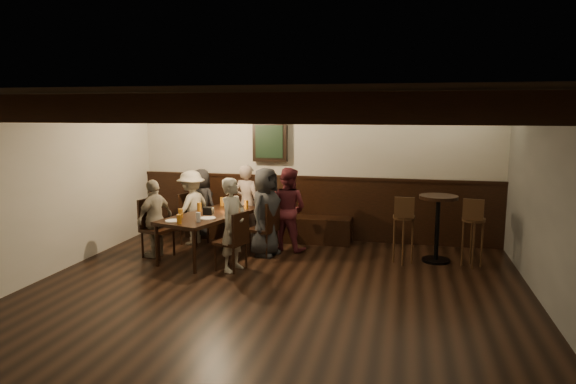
% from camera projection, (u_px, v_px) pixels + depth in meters
% --- Properties ---
extents(room, '(7.00, 7.00, 7.00)m').
position_uv_depth(room, '(282.00, 190.00, 8.02)').
color(room, black).
rests_on(room, ground).
extents(dining_table, '(1.28, 1.96, 0.68)m').
position_uv_depth(dining_table, '(210.00, 217.00, 8.13)').
color(dining_table, black).
rests_on(dining_table, floor).
extents(chair_left_near, '(0.50, 0.50, 0.88)m').
position_uv_depth(chair_left_near, '(194.00, 229.00, 8.91)').
color(chair_left_near, black).
rests_on(chair_left_near, floor).
extents(chair_left_far, '(0.52, 0.52, 0.93)m').
position_uv_depth(chair_left_far, '(157.00, 239.00, 8.13)').
color(chair_left_far, black).
rests_on(chair_left_far, floor).
extents(chair_right_near, '(0.49, 0.49, 0.88)m').
position_uv_depth(chair_right_near, '(264.00, 238.00, 8.23)').
color(chair_right_near, black).
rests_on(chair_right_near, floor).
extents(chair_right_far, '(0.49, 0.49, 0.86)m').
position_uv_depth(chair_right_far, '(232.00, 252.00, 7.45)').
color(chair_right_far, black).
rests_on(chair_right_far, floor).
extents(person_bench_left, '(0.70, 0.55, 1.26)m').
position_uv_depth(person_bench_left, '(201.00, 203.00, 9.33)').
color(person_bench_left, '#242325').
rests_on(person_bench_left, floor).
extents(person_bench_centre, '(0.57, 0.45, 1.37)m').
position_uv_depth(person_bench_centre, '(247.00, 203.00, 9.02)').
color(person_bench_centre, gray).
rests_on(person_bench_centre, floor).
extents(person_bench_right, '(0.79, 0.69, 1.38)m').
position_uv_depth(person_bench_right, '(288.00, 209.00, 8.47)').
color(person_bench_right, maroon).
rests_on(person_bench_right, floor).
extents(person_left_near, '(0.68, 0.93, 1.28)m').
position_uv_depth(person_left_near, '(192.00, 207.00, 8.87)').
color(person_left_near, '#ADA693').
rests_on(person_left_near, floor).
extents(person_left_far, '(0.49, 0.78, 1.24)m').
position_uv_depth(person_left_far, '(155.00, 218.00, 8.09)').
color(person_left_far, '#A09580').
rests_on(person_left_far, floor).
extents(person_right_near, '(0.62, 0.79, 1.42)m').
position_uv_depth(person_right_near, '(266.00, 212.00, 8.15)').
color(person_right_near, '#292A2C').
rests_on(person_right_near, floor).
extents(person_right_far, '(0.45, 0.56, 1.35)m').
position_uv_depth(person_right_far, '(233.00, 225.00, 7.37)').
color(person_right_far, '#B2AA96').
rests_on(person_right_far, floor).
extents(pint_a, '(0.07, 0.07, 0.14)m').
position_uv_depth(pint_a, '(222.00, 201.00, 8.85)').
color(pint_a, '#BF7219').
rests_on(pint_a, dining_table).
extents(pint_b, '(0.07, 0.07, 0.14)m').
position_uv_depth(pint_b, '(246.00, 205.00, 8.55)').
color(pint_b, '#BF7219').
rests_on(pint_b, dining_table).
extents(pint_c, '(0.07, 0.07, 0.14)m').
position_uv_depth(pint_c, '(199.00, 207.00, 8.34)').
color(pint_c, '#BF7219').
rests_on(pint_c, dining_table).
extents(pint_d, '(0.07, 0.07, 0.14)m').
position_uv_depth(pint_d, '(233.00, 209.00, 8.14)').
color(pint_d, silver).
rests_on(pint_d, dining_table).
extents(pint_e, '(0.07, 0.07, 0.14)m').
position_uv_depth(pint_e, '(181.00, 213.00, 7.82)').
color(pint_e, '#BF7219').
rests_on(pint_e, dining_table).
extents(pint_f, '(0.07, 0.07, 0.14)m').
position_uv_depth(pint_f, '(198.00, 217.00, 7.54)').
color(pint_f, silver).
rests_on(pint_f, dining_table).
extents(pint_g, '(0.07, 0.07, 0.14)m').
position_uv_depth(pint_g, '(179.00, 219.00, 7.39)').
color(pint_g, '#BF7219').
rests_on(pint_g, dining_table).
extents(plate_near, '(0.24, 0.24, 0.01)m').
position_uv_depth(plate_near, '(173.00, 221.00, 7.58)').
color(plate_near, white).
rests_on(plate_near, dining_table).
extents(plate_far, '(0.24, 0.24, 0.01)m').
position_uv_depth(plate_far, '(208.00, 218.00, 7.77)').
color(plate_far, white).
rests_on(plate_far, dining_table).
extents(condiment_caddy, '(0.15, 0.10, 0.12)m').
position_uv_depth(condiment_caddy, '(208.00, 211.00, 8.06)').
color(condiment_caddy, black).
rests_on(condiment_caddy, dining_table).
extents(candle, '(0.05, 0.05, 0.05)m').
position_uv_depth(candle, '(228.00, 210.00, 8.32)').
color(candle, beige).
rests_on(candle, dining_table).
extents(high_top_table, '(0.58, 0.58, 1.03)m').
position_uv_depth(high_top_table, '(438.00, 218.00, 7.80)').
color(high_top_table, black).
rests_on(high_top_table, floor).
extents(bar_stool_left, '(0.33, 0.33, 1.04)m').
position_uv_depth(bar_stool_left, '(403.00, 238.00, 7.76)').
color(bar_stool_left, '#3C2513').
rests_on(bar_stool_left, floor).
extents(bar_stool_right, '(0.34, 0.36, 1.04)m').
position_uv_depth(bar_stool_right, '(472.00, 241.00, 7.58)').
color(bar_stool_right, '#3C2513').
rests_on(bar_stool_right, floor).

